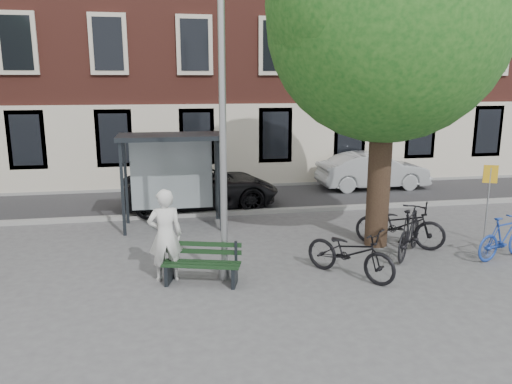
{
  "coord_description": "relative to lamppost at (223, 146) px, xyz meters",
  "views": [
    {
      "loc": [
        -1.07,
        -9.8,
        4.05
      ],
      "look_at": [
        1.0,
        1.87,
        1.4
      ],
      "focal_mm": 35.0,
      "sensor_mm": 36.0,
      "label": 1
    }
  ],
  "objects": [
    {
      "name": "bike_b",
      "position": [
        6.5,
        0.04,
        -2.27
      ],
      "size": [
        1.76,
        0.97,
        1.02
      ],
      "primitive_type": "imported",
      "rotation": [
        0.0,
        0.0,
        1.88
      ],
      "color": "#1C3C9B",
      "rests_on": "ground"
    },
    {
      "name": "bus_shelter",
      "position": [
        -0.61,
        4.11,
        -0.87
      ],
      "size": [
        2.85,
        1.45,
        2.62
      ],
      "color": "#1E2328",
      "rests_on": "ground"
    },
    {
      "name": "tree_right",
      "position": [
        4.01,
        1.38,
        2.83
      ],
      "size": [
        5.76,
        5.6,
        8.2
      ],
      "color": "black",
      "rests_on": "ground"
    },
    {
      "name": "ground",
      "position": [
        0.0,
        0.0,
        -2.78
      ],
      "size": [
        90.0,
        90.0,
        0.0
      ],
      "primitive_type": "plane",
      "color": "#4C4C4F",
      "rests_on": "ground"
    },
    {
      "name": "bike_a",
      "position": [
        4.51,
        1.25,
        -2.21
      ],
      "size": [
        2.24,
        1.78,
        1.14
      ],
      "primitive_type": "imported",
      "rotation": [
        0.0,
        0.0,
        1.02
      ],
      "color": "black",
      "rests_on": "ground"
    },
    {
      "name": "building_row",
      "position": [
        0.0,
        13.0,
        4.22
      ],
      "size": [
        30.0,
        8.0,
        14.0
      ],
      "primitive_type": "cube",
      "color": "brown",
      "rests_on": "ground"
    },
    {
      "name": "notice_sign",
      "position": [
        6.83,
        1.22,
        -1.32
      ],
      "size": [
        0.33,
        0.17,
        2.0
      ],
      "rotation": [
        0.0,
        0.0,
        -0.41
      ],
      "color": "#9EA0A3",
      "rests_on": "ground"
    },
    {
      "name": "car_silver",
      "position": [
        6.59,
        7.87,
        -2.09
      ],
      "size": [
        4.22,
        1.53,
        1.38
      ],
      "primitive_type": "imported",
      "rotation": [
        0.0,
        0.0,
        1.59
      ],
      "color": "#A6AAAE",
      "rests_on": "ground"
    },
    {
      "name": "curb_far",
      "position": [
        0.0,
        9.0,
        -2.72
      ],
      "size": [
        40.0,
        0.25,
        0.12
      ],
      "primitive_type": "cube",
      "color": "gray",
      "rests_on": "ground"
    },
    {
      "name": "curb_near",
      "position": [
        0.0,
        5.0,
        -2.72
      ],
      "size": [
        40.0,
        0.25,
        0.12
      ],
      "primitive_type": "cube",
      "color": "gray",
      "rests_on": "ground"
    },
    {
      "name": "car_dark",
      "position": [
        -0.08,
        6.1,
        -2.08
      ],
      "size": [
        5.23,
        2.78,
        1.4
      ],
      "primitive_type": "imported",
      "rotation": [
        0.0,
        0.0,
        1.66
      ],
      "color": "black",
      "rests_on": "ground"
    },
    {
      "name": "painter",
      "position": [
        -1.2,
        0.11,
        -1.81
      ],
      "size": [
        0.75,
        0.53,
        1.94
      ],
      "primitive_type": "imported",
      "rotation": [
        0.0,
        0.0,
        3.24
      ],
      "color": "silver",
      "rests_on": "ground"
    },
    {
      "name": "road",
      "position": [
        0.0,
        7.0,
        -2.78
      ],
      "size": [
        40.0,
        4.0,
        0.01
      ],
      "primitive_type": "cube",
      "color": "#28282B",
      "rests_on": "ground"
    },
    {
      "name": "bench",
      "position": [
        -0.49,
        -0.18,
        -2.41
      ],
      "size": [
        1.65,
        0.91,
        0.81
      ],
      "rotation": [
        0.0,
        0.0,
        -0.28
      ],
      "color": "#1E2328",
      "rests_on": "ground"
    },
    {
      "name": "bike_d",
      "position": [
        4.45,
        0.63,
        -2.19
      ],
      "size": [
        1.69,
        1.88,
        1.19
      ],
      "primitive_type": "imported",
      "rotation": [
        0.0,
        0.0,
        2.45
      ],
      "color": "black",
      "rests_on": "ground"
    },
    {
      "name": "bike_c",
      "position": [
        2.6,
        -0.4,
        -2.24
      ],
      "size": [
        1.88,
        2.05,
        1.09
      ],
      "primitive_type": "imported",
      "rotation": [
        0.0,
        0.0,
        0.7
      ],
      "color": "black",
      "rests_on": "ground"
    },
    {
      "name": "lamppost",
      "position": [
        0.0,
        0.0,
        0.0
      ],
      "size": [
        0.28,
        0.35,
        6.11
      ],
      "color": "#9EA0A3",
      "rests_on": "ground"
    }
  ]
}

